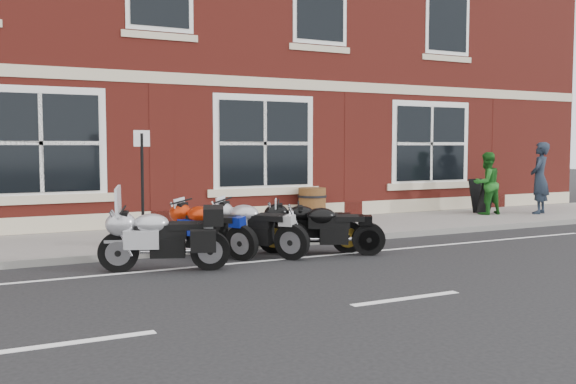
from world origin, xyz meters
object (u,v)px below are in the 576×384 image
(moto_sport_silver, at_px, (254,227))
(parking_sign, at_px, (142,179))
(moto_touring_silver, at_px, (161,236))
(moto_sport_black, at_px, (308,225))
(pedestrian_left, at_px, (540,178))
(pedestrian_right, at_px, (487,183))
(moto_naked_black, at_px, (329,228))
(barrel_planter, at_px, (312,204))
(a_board_sign, at_px, (482,196))
(moto_sport_red, at_px, (210,227))

(moto_sport_silver, distance_m, parking_sign, 2.31)
(moto_touring_silver, relative_size, moto_sport_black, 1.09)
(moto_sport_silver, height_order, parking_sign, parking_sign)
(pedestrian_left, xyz_separation_m, pedestrian_right, (-1.39, 0.49, -0.13))
(pedestrian_left, distance_m, pedestrian_right, 1.48)
(moto_sport_black, bearing_deg, parking_sign, 84.90)
(moto_naked_black, height_order, barrel_planter, barrel_planter)
(moto_sport_silver, bearing_deg, parking_sign, 98.85)
(pedestrian_left, distance_m, parking_sign, 10.66)
(a_board_sign, relative_size, barrel_planter, 1.17)
(moto_sport_red, xyz_separation_m, parking_sign, (-0.87, 1.16, 0.81))
(moto_sport_red, bearing_deg, parking_sign, 95.82)
(moto_touring_silver, distance_m, pedestrian_right, 9.98)
(a_board_sign, bearing_deg, parking_sign, 179.82)
(pedestrian_left, bearing_deg, moto_sport_red, -18.91)
(moto_touring_silver, height_order, moto_sport_silver, moto_touring_silver)
(parking_sign, bearing_deg, moto_sport_silver, -43.24)
(moto_touring_silver, distance_m, parking_sign, 2.21)
(moto_sport_silver, height_order, barrel_planter, moto_sport_silver)
(moto_sport_red, bearing_deg, a_board_sign, -14.68)
(moto_sport_black, xyz_separation_m, pedestrian_right, (6.68, 2.55, 0.44))
(moto_naked_black, bearing_deg, pedestrian_left, -45.81)
(moto_touring_silver, xyz_separation_m, pedestrian_left, (10.89, 2.52, 0.53))
(moto_touring_silver, distance_m, moto_naked_black, 3.01)
(moto_naked_black, height_order, parking_sign, parking_sign)
(moto_sport_silver, relative_size, barrel_planter, 2.16)
(moto_sport_red, xyz_separation_m, pedestrian_right, (8.40, 2.12, 0.43))
(pedestrian_right, xyz_separation_m, barrel_planter, (-4.65, 0.99, -0.43))
(moto_sport_red, distance_m, moto_naked_black, 2.08)
(moto_sport_silver, distance_m, barrel_planter, 4.62)
(pedestrian_right, distance_m, barrel_planter, 4.77)
(pedestrian_left, distance_m, barrel_planter, 6.24)
(pedestrian_right, bearing_deg, parking_sign, 7.45)
(moto_sport_red, relative_size, pedestrian_right, 1.07)
(a_board_sign, relative_size, parking_sign, 0.44)
(moto_touring_silver, relative_size, pedestrian_left, 1.01)
(barrel_planter, bearing_deg, moto_touring_silver, -140.55)
(a_board_sign, height_order, parking_sign, parking_sign)
(moto_sport_silver, bearing_deg, a_board_sign, -17.25)
(moto_sport_silver, bearing_deg, moto_sport_red, 116.31)
(a_board_sign, height_order, barrel_planter, a_board_sign)
(moto_sport_black, bearing_deg, moto_touring_silver, 125.79)
(moto_naked_black, xyz_separation_m, pedestrian_right, (6.50, 2.95, 0.45))
(moto_naked_black, relative_size, barrel_planter, 2.23)
(moto_sport_red, height_order, moto_naked_black, moto_sport_red)
(moto_touring_silver, height_order, pedestrian_right, pedestrian_right)
(barrel_planter, bearing_deg, moto_naked_black, -115.09)
(barrel_planter, bearing_deg, pedestrian_right, -12.05)
(moto_sport_red, distance_m, a_board_sign, 8.95)
(pedestrian_left, bearing_deg, a_board_sign, -63.94)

